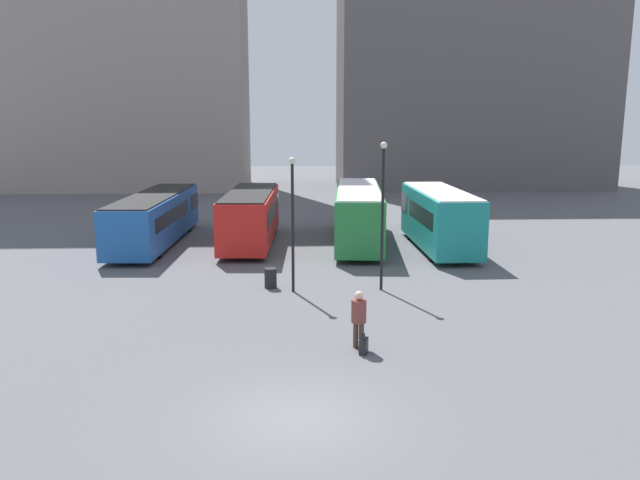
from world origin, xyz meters
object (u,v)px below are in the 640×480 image
at_px(bus_1, 251,216).
at_px(trash_bin, 271,278).
at_px(lamp_post_1, 383,205).
at_px(bus_0, 156,217).
at_px(suitcase, 364,346).
at_px(bus_2, 358,213).
at_px(traveler, 359,314).
at_px(lamp_post_0, 293,214).
at_px(bus_3, 439,217).

distance_m(bus_1, trash_bin, 9.64).
bearing_deg(lamp_post_1, bus_0, 137.78).
distance_m(suitcase, trash_bin, 8.30).
bearing_deg(bus_2, suitcase, 179.67).
bearing_deg(suitcase, bus_1, 31.92).
bearing_deg(lamp_post_1, trash_bin, 173.52).
bearing_deg(traveler, suitcase, -151.06).
bearing_deg(lamp_post_0, suitcase, -73.00).
bearing_deg(lamp_post_1, traveler, -103.89).
relative_size(bus_3, lamp_post_1, 1.50).
bearing_deg(bus_1, trash_bin, -169.07).
bearing_deg(bus_1, traveler, -162.79).
bearing_deg(bus_2, bus_1, 96.91).
xyz_separation_m(bus_2, suitcase, (-1.60, -17.36, -1.50)).
bearing_deg(lamp_post_0, bus_2, 70.00).
height_order(bus_1, lamp_post_1, lamp_post_1).
bearing_deg(bus_0, lamp_post_0, -141.26).
height_order(bus_2, bus_3, bus_3).
distance_m(lamp_post_0, lamp_post_1, 3.71).
bearing_deg(bus_1, bus_2, -85.81).
bearing_deg(traveler, trash_bin, 39.72).
height_order(bus_0, lamp_post_1, lamp_post_1).
xyz_separation_m(bus_1, bus_3, (10.42, -1.75, 0.11)).
height_order(bus_0, suitcase, bus_0).
xyz_separation_m(lamp_post_1, trash_bin, (-4.65, 0.53, -3.17)).
bearing_deg(traveler, lamp_post_1, 3.14).
distance_m(suitcase, lamp_post_1, 8.05).
height_order(bus_0, bus_3, bus_3).
distance_m(bus_3, lamp_post_1, 9.48).
bearing_deg(bus_3, trash_bin, 130.06).
bearing_deg(bus_2, bus_0, 93.46).
distance_m(bus_1, suitcase, 17.80).
relative_size(bus_2, lamp_post_0, 2.15).
bearing_deg(suitcase, traveler, 28.94).
xyz_separation_m(bus_2, lamp_post_1, (-0.06, -10.19, 1.85)).
relative_size(bus_2, lamp_post_1, 1.94).
relative_size(lamp_post_1, trash_bin, 7.25).
height_order(bus_1, bus_2, bus_2).
bearing_deg(suitcase, lamp_post_0, 34.03).
bearing_deg(bus_2, trash_bin, 158.95).
height_order(lamp_post_1, trash_bin, lamp_post_1).
distance_m(traveler, suitcase, 0.99).
distance_m(bus_2, lamp_post_1, 10.36).
distance_m(bus_1, traveler, 17.23).
bearing_deg(trash_bin, lamp_post_0, -34.25).
distance_m(bus_0, bus_3, 16.05).
relative_size(bus_1, lamp_post_1, 1.61).
height_order(bus_1, bus_3, bus_3).
height_order(bus_3, trash_bin, bus_3).
distance_m(suitcase, lamp_post_0, 7.96).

